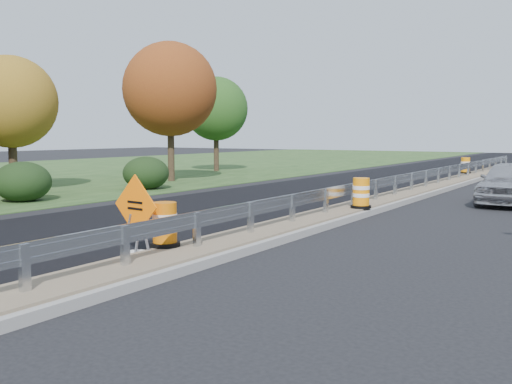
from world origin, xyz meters
The scene contains 15 objects.
ground centered at (0.00, 0.00, 0.00)m, with size 140.00×140.00×0.00m, color black.
grass_verge_near centered at (-24.00, 10.00, 0.01)m, with size 30.00×120.00×0.03m, color #26441D.
milled_overlay centered at (-4.40, 10.00, 0.01)m, with size 7.20×120.00×0.01m, color black.
median centered at (0.00, 8.00, 0.11)m, with size 1.60×55.00×0.23m.
guardrail centered at (0.00, 9.00, 0.73)m, with size 0.10×46.15×0.72m.
hedge_mid centered at (-11.50, 0.00, 0.76)m, with size 2.09×2.09×1.52m, color black.
hedge_north centered at (-11.00, 6.00, 0.76)m, with size 2.09×2.09×1.52m, color black.
tree_near_yellow centered at (-15.00, 2.00, 3.89)m, with size 3.96×3.96×5.88m.
tree_near_red centered at (-13.00, 10.00, 4.86)m, with size 4.95×4.95×7.35m.
tree_near_back centered at (-16.00, 18.00, 4.21)m, with size 4.29×4.29×6.37m.
caution_sign centered at (-0.90, -4.82, 0.44)m, with size 1.25×0.52×1.72m.
barrel_median_near centered at (-0.55, -4.35, 0.66)m, with size 0.62×0.62×0.91m.
barrel_median_mid centered at (0.45, 3.55, 0.68)m, with size 0.64×0.64×0.94m.
barrel_median_far centered at (-0.55, 21.72, 0.68)m, with size 0.63×0.63×0.93m.
car_silver centered at (3.88, 9.14, 0.79)m, with size 1.86×4.62×1.57m, color #B7B6BB.
Camera 1 is at (7.28, -13.01, 2.52)m, focal length 40.00 mm.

